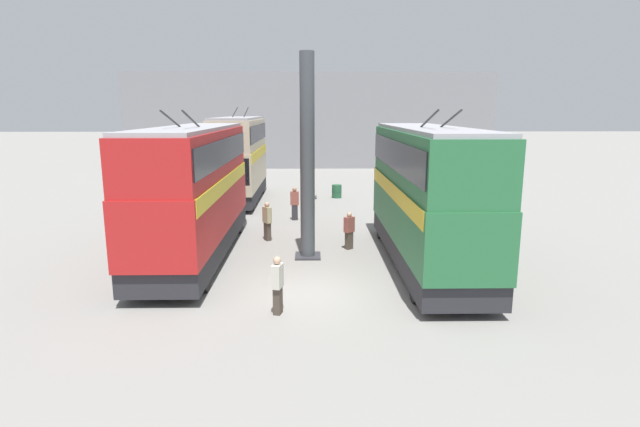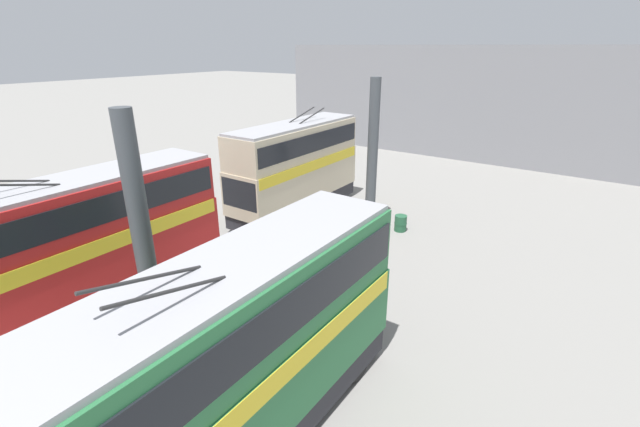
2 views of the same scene
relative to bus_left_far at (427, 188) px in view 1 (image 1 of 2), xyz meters
The scene contains 12 objects.
ground_plane 5.91m from the bus_left_far, 123.25° to the left, with size 240.00×240.00×0.00m, color gray.
depot_back_wall 31.72m from the bus_left_far, ahead, with size 0.50×36.00×9.22m.
support_column_near 4.54m from the bus_left_far, 76.23° to the left, with size 0.99×0.99×7.74m.
support_column_far 15.11m from the bus_left_far, 16.67° to the left, with size 0.99×0.99×7.74m.
bus_left_far is the anchor object (origin of this frame).
bus_right_near 8.73m from the bus_left_far, 82.57° to the left, with size 10.69×2.54×5.66m.
bus_right_far 16.00m from the bus_left_far, 32.73° to the left, with size 9.04×2.54×5.83m.
person_by_left_row 3.98m from the bus_left_far, 50.45° to the left, with size 0.46×0.47×1.56m.
person_by_right_row 7.38m from the bus_left_far, 59.30° to the left, with size 0.48×0.44×1.73m.
person_aisle_foreground 7.10m from the bus_left_far, 131.13° to the left, with size 0.47×0.34×1.67m.
person_aisle_midway 9.47m from the bus_left_far, 33.00° to the left, with size 0.29×0.45×1.74m.
oil_drum 14.93m from the bus_left_far, ahead, with size 0.66×0.66×0.85m.
Camera 1 is at (-14.89, -0.14, 5.64)m, focal length 28.00 mm.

